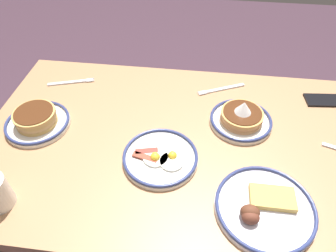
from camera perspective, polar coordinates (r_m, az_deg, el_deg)
ground_plane at (r=1.64m, az=1.41°, el=-20.23°), size 6.00×6.00×0.00m
dining_table at (r=1.11m, az=1.97°, el=-6.42°), size 1.35×0.83×0.73m
plate_near_main at (r=1.16m, az=-23.26°, el=0.96°), size 0.22×0.22×0.06m
plate_center_pancakes at (r=0.90m, az=17.45°, el=-14.30°), size 0.28×0.28×0.05m
plate_far_companion at (r=1.10m, az=13.49°, el=1.46°), size 0.22×0.22×0.10m
plate_far_side at (r=0.96m, az=-1.44°, el=-5.84°), size 0.24×0.24×0.04m
cell_phone at (r=1.32m, az=27.15°, el=4.29°), size 0.15×0.09×0.01m
fork_near at (r=1.33m, az=-17.54°, el=7.80°), size 0.18×0.07×0.01m
fork_far at (r=1.25m, az=9.84°, el=6.79°), size 0.19×0.10×0.01m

